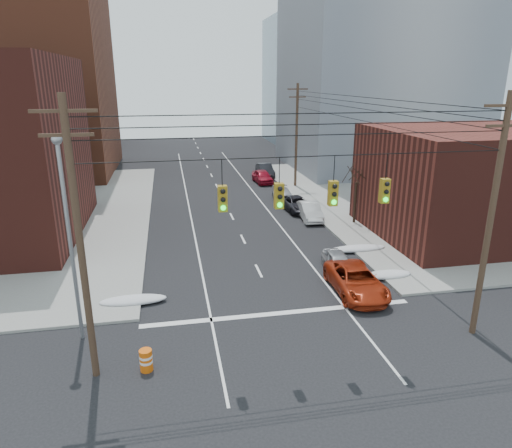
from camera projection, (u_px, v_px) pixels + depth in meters
name	position (u px, v px, depth m)	size (l,w,h in m)	color
ground	(321.00, 396.00, 17.19)	(160.00, 160.00, 0.00)	black
sidewalk_ne	(485.00, 193.00, 47.30)	(40.00, 40.00, 0.15)	gray
building_brick_far	(45.00, 111.00, 79.88)	(22.00, 18.00, 12.00)	#4F1E17
building_office	(378.00, 70.00, 58.52)	(22.00, 20.00, 25.00)	gray
building_glass	(325.00, 81.00, 83.65)	(20.00, 18.00, 22.00)	gray
building_storefront	(483.00, 182.00, 34.19)	(16.00, 12.00, 8.00)	#4F1E17
utility_pole_left	(80.00, 240.00, 16.70)	(2.20, 0.28, 11.00)	#473323
utility_pole_right	(491.00, 215.00, 19.78)	(2.20, 0.28, 11.00)	#473323
utility_pole_far	(296.00, 134.00, 48.77)	(2.20, 0.28, 11.00)	#473323
traffic_signals	(306.00, 193.00, 17.81)	(17.00, 0.42, 2.02)	black
street_light	(68.00, 224.00, 19.40)	(0.44, 0.44, 9.32)	gray
bare_tree	(355.00, 197.00, 36.92)	(2.09, 2.20, 4.93)	black
snow_nw	(133.00, 300.00, 24.21)	(3.50, 1.08, 0.42)	silver
snow_ne	(388.00, 275.00, 27.35)	(3.00, 1.08, 0.42)	silver
snow_east_far	(358.00, 249.00, 31.56)	(4.00, 1.08, 0.42)	silver
red_pickup	(356.00, 281.00, 25.31)	(2.43, 5.28, 1.47)	#9A260E
parked_car_a	(338.00, 262.00, 28.12)	(1.46, 3.64, 1.24)	#ABACB0
parked_car_b	(310.00, 211.00, 38.61)	(1.53, 4.38, 1.44)	silver
parked_car_c	(297.00, 204.00, 41.11)	(2.13, 4.62, 1.29)	black
parked_car_d	(283.00, 195.00, 44.23)	(1.75, 4.29, 1.25)	#ACACB1
parked_car_e	(263.00, 177.00, 52.17)	(1.74, 4.33, 1.48)	maroon
parked_car_f	(265.00, 170.00, 55.68)	(1.61, 4.62, 1.52)	black
lot_car_a	(35.00, 221.00, 35.32)	(1.57, 4.50, 1.48)	silver
lot_car_b	(36.00, 217.00, 36.19)	(2.54, 5.51, 1.53)	#9D9DA1
lot_car_d	(39.00, 206.00, 39.84)	(1.48, 3.67, 1.25)	#B6B5BB
construction_barrel	(146.00, 360.00, 18.59)	(0.56, 0.56, 0.94)	#D6560B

